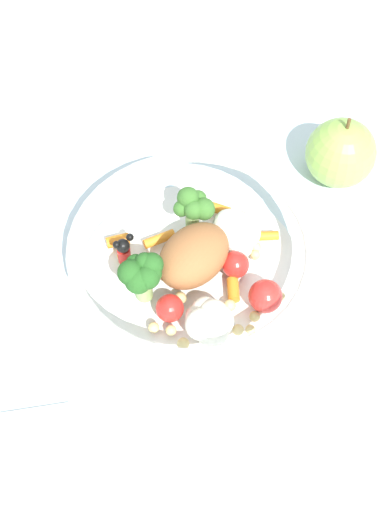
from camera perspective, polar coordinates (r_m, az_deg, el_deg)
name	(u,v)px	position (r m, az deg, el deg)	size (l,w,h in m)	color
ground_plane	(206,278)	(0.68, 1.15, -1.84)	(2.40, 2.40, 0.00)	silver
food_container	(197,260)	(0.65, 0.45, -0.30)	(0.23, 0.23, 0.07)	white
loose_apple	(341,153)	(0.74, 12.11, 8.26)	(0.07, 0.07, 0.09)	#8CB74C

